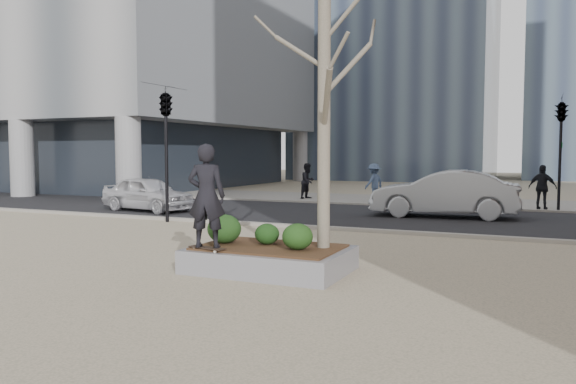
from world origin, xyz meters
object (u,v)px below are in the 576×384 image
at_px(skateboarder, 206,196).
at_px(police_car, 148,194).
at_px(planter, 270,260).
at_px(skateboard, 207,249).

relative_size(skateboarder, police_car, 0.49).
bearing_deg(police_car, skateboarder, -127.75).
xyz_separation_m(skateboarder, police_car, (-8.34, 8.90, -0.80)).
distance_m(planter, police_car, 12.33).
relative_size(skateboard, police_car, 0.20).
bearing_deg(skateboarder, skateboard, 180.00).
height_order(skateboard, skateboarder, skateboarder).
distance_m(skateboard, police_car, 12.20).
relative_size(planter, skateboard, 3.85).
height_order(planter, police_car, police_car).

